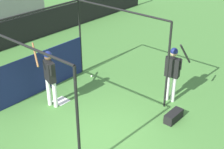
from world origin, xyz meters
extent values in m
plane|color=#477F38|center=(0.00, 0.00, 0.00)|extent=(60.00, 60.00, 0.00)
cube|color=#1E6B3D|center=(2.48, 8.01, 1.34)|extent=(0.45, 0.40, 0.10)
cube|color=#1E6B3D|center=(2.48, 8.19, 1.57)|extent=(0.45, 0.06, 0.40)
cube|color=#1E6B3D|center=(3.03, 8.01, 1.34)|extent=(0.45, 0.40, 0.10)
cube|color=#1E6B3D|center=(3.03, 8.19, 1.57)|extent=(0.45, 0.06, 0.40)
cube|color=#1E6B3D|center=(3.58, 8.01, 1.34)|extent=(0.45, 0.40, 0.10)
cube|color=#1E6B3D|center=(3.58, 8.19, 1.57)|extent=(0.45, 0.06, 0.40)
cube|color=#1E6B3D|center=(3.03, 8.81, 1.74)|extent=(0.45, 0.40, 0.10)
cube|color=#1E6B3D|center=(3.58, 8.81, 1.74)|extent=(0.45, 0.40, 0.10)
cylinder|color=black|center=(-1.20, -0.54, 1.41)|extent=(0.07, 0.07, 2.83)
cylinder|color=black|center=(2.55, -0.54, 1.41)|extent=(0.07, 0.07, 2.83)
cylinder|color=black|center=(2.55, 3.25, 1.41)|extent=(0.07, 0.07, 2.83)
cylinder|color=black|center=(-1.20, 1.36, 2.83)|extent=(0.06, 3.79, 0.06)
cylinder|color=black|center=(2.55, 1.36, 2.83)|extent=(0.06, 3.79, 0.06)
cylinder|color=black|center=(0.68, 3.25, 2.83)|extent=(3.76, 0.06, 0.06)
cube|color=navy|center=(0.68, 3.23, 0.73)|extent=(3.69, 0.03, 1.46)
cube|color=white|center=(0.58, 2.22, 0.01)|extent=(0.44, 0.44, 0.02)
cylinder|color=white|center=(0.25, 2.10, 0.46)|extent=(0.16, 0.16, 0.92)
cylinder|color=white|center=(0.20, 2.33, 0.46)|extent=(0.16, 0.16, 0.92)
cube|color=black|center=(0.23, 2.22, 1.24)|extent=(0.35, 0.51, 0.65)
sphere|color=brown|center=(0.23, 2.22, 1.74)|extent=(0.23, 0.23, 0.23)
sphere|color=navy|center=(0.23, 2.22, 1.80)|extent=(0.24, 0.24, 0.24)
cylinder|color=black|center=(0.12, 2.00, 1.39)|extent=(0.09, 0.09, 0.36)
cylinder|color=black|center=(0.27, 2.46, 1.39)|extent=(0.09, 0.09, 0.36)
cylinder|color=brown|center=(0.03, 2.56, 1.77)|extent=(0.40, 0.68, 0.54)
sphere|color=brown|center=(0.34, 2.40, 1.52)|extent=(0.08, 0.08, 0.08)
cylinder|color=white|center=(2.95, -0.38, 0.45)|extent=(0.15, 0.15, 0.90)
cylinder|color=white|center=(2.98, -0.58, 0.45)|extent=(0.15, 0.15, 0.90)
cube|color=black|center=(2.96, -0.48, 1.23)|extent=(0.29, 0.48, 0.64)
sphere|color=tan|center=(2.96, -0.48, 1.72)|extent=(0.23, 0.23, 0.23)
sphere|color=navy|center=(2.96, -0.48, 1.77)|extent=(0.24, 0.24, 0.24)
cylinder|color=black|center=(2.96, -0.24, 1.37)|extent=(0.08, 0.08, 0.35)
cylinder|color=black|center=(3.04, -0.71, 1.37)|extent=(0.08, 0.08, 0.35)
cylinder|color=black|center=(3.02, -0.83, 1.77)|extent=(0.53, 0.20, 0.72)
sphere|color=black|center=(3.09, -0.60, 1.43)|extent=(0.08, 0.08, 0.08)
cube|color=black|center=(2.08, -1.16, 0.14)|extent=(0.70, 0.28, 0.28)
sphere|color=white|center=(2.47, 2.64, 0.04)|extent=(0.07, 0.07, 0.07)
camera|label=1|loc=(-4.97, -4.78, 5.56)|focal=50.00mm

